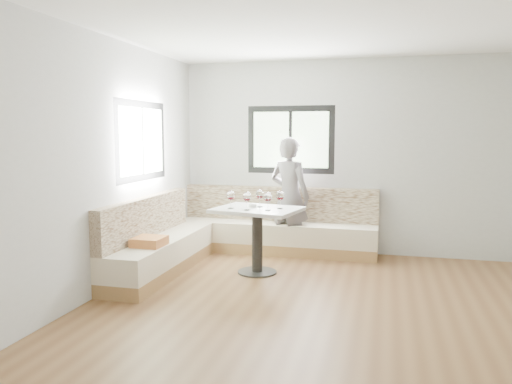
# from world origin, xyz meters

# --- Properties ---
(room) EXTENTS (5.01, 5.01, 2.81)m
(room) POSITION_xyz_m (-0.08, 0.08, 1.41)
(room) COLOR brown
(room) RESTS_ON ground
(banquette) EXTENTS (2.90, 2.80, 0.95)m
(banquette) POSITION_xyz_m (-1.59, 1.63, 0.33)
(banquette) COLOR olive
(banquette) RESTS_ON ground
(table) EXTENTS (1.13, 0.96, 0.82)m
(table) POSITION_xyz_m (-1.05, 1.12, 0.62)
(table) COLOR black
(table) RESTS_ON ground
(person) EXTENTS (0.72, 0.60, 1.69)m
(person) POSITION_xyz_m (-0.85, 2.18, 0.85)
(person) COLOR #5D5759
(person) RESTS_ON ground
(olive_ramekin) EXTENTS (0.10, 0.10, 0.04)m
(olive_ramekin) POSITION_xyz_m (-1.13, 1.19, 0.85)
(olive_ramekin) COLOR white
(olive_ramekin) RESTS_ON table
(wine_glass_a) EXTENTS (0.10, 0.10, 0.22)m
(wine_glass_a) POSITION_xyz_m (-1.36, 0.99, 0.98)
(wine_glass_a) COLOR white
(wine_glass_a) RESTS_ON table
(wine_glass_b) EXTENTS (0.10, 0.10, 0.22)m
(wine_glass_b) POSITION_xyz_m (-1.13, 0.93, 0.98)
(wine_glass_b) COLOR white
(wine_glass_b) RESTS_ON table
(wine_glass_c) EXTENTS (0.10, 0.10, 0.22)m
(wine_glass_c) POSITION_xyz_m (-0.88, 0.96, 0.98)
(wine_glass_c) COLOR white
(wine_glass_c) RESTS_ON table
(wine_glass_d) EXTENTS (0.10, 0.10, 0.22)m
(wine_glass_d) POSITION_xyz_m (-1.05, 1.21, 0.98)
(wine_glass_d) COLOR white
(wine_glass_d) RESTS_ON table
(wine_glass_e) EXTENTS (0.10, 0.10, 0.22)m
(wine_glass_e) POSITION_xyz_m (-0.77, 1.13, 0.98)
(wine_glass_e) COLOR white
(wine_glass_e) RESTS_ON table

